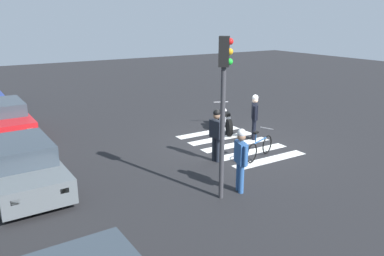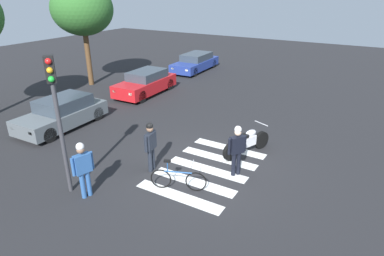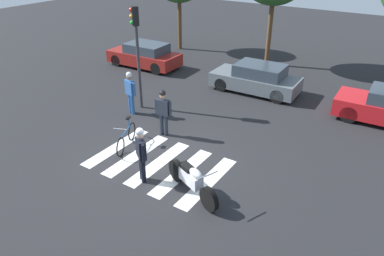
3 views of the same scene
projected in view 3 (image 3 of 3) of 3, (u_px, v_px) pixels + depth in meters
name	position (u px, v px, depth m)	size (l,w,h in m)	color
ground_plane	(159.00, 163.00, 11.41)	(60.00, 60.00, 0.00)	#232326
police_motorcycle	(192.00, 180.00, 9.85)	(2.11, 1.06, 1.05)	black
leaning_bicycle	(126.00, 138.00, 12.12)	(0.71, 1.61, 0.98)	black
officer_on_foot	(163.00, 110.00, 12.60)	(0.65, 0.26, 1.72)	#1E232D
officer_by_motorcycle	(141.00, 151.00, 10.16)	(0.55, 0.43, 1.72)	black
pedestrian_bystander	(130.00, 90.00, 14.18)	(0.64, 0.32, 1.74)	#2D5999
crosswalk_stripes	(159.00, 163.00, 11.41)	(4.05, 2.83, 0.01)	silver
car_maroon_wagon	(145.00, 55.00, 19.58)	(3.99, 1.79, 1.29)	black
car_grey_coupe	(256.00, 79.00, 16.38)	(3.98, 1.80, 1.30)	black
traffic_light_pole	(137.00, 42.00, 13.86)	(0.34, 0.35, 4.06)	#38383D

